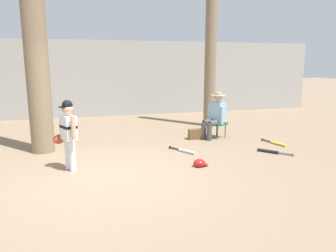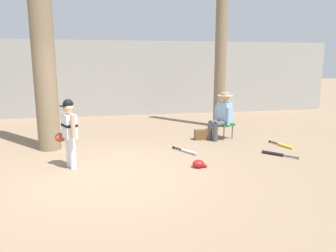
{
  "view_description": "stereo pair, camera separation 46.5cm",
  "coord_description": "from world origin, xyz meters",
  "px_view_note": "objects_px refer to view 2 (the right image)",
  "views": [
    {
      "loc": [
        -0.45,
        -5.32,
        1.96
      ],
      "look_at": [
        1.19,
        0.51,
        0.75
      ],
      "focal_mm": 34.08,
      "sensor_mm": 36.0,
      "label": 1
    },
    {
      "loc": [
        -0.0,
        -5.42,
        1.96
      ],
      "look_at": [
        1.19,
        0.51,
        0.75
      ],
      "focal_mm": 34.08,
      "sensor_mm": 36.0,
      "label": 2
    }
  ],
  "objects_px": {
    "bat_aluminum_silver": "(187,151)",
    "bat_black_composite": "(275,154)",
    "bat_yellow_trainer": "(284,145)",
    "batting_helmet_red": "(199,164)",
    "handbag_beside_stool": "(201,135)",
    "folding_stool": "(224,125)",
    "seated_spectator": "(222,115)",
    "tree_behind_spectator": "(221,41)",
    "tree_near_player": "(41,28)",
    "young_ballplayer": "(69,129)"
  },
  "relations": [
    {
      "from": "handbag_beside_stool",
      "to": "batting_helmet_red",
      "type": "xyz_separation_m",
      "value": [
        -0.71,
        -2.13,
        -0.06
      ]
    },
    {
      "from": "tree_behind_spectator",
      "to": "bat_aluminum_silver",
      "type": "distance_m",
      "value": 4.1
    },
    {
      "from": "folding_stool",
      "to": "batting_helmet_red",
      "type": "xyz_separation_m",
      "value": [
        -1.33,
        -2.14,
        -0.3
      ]
    },
    {
      "from": "young_ballplayer",
      "to": "bat_aluminum_silver",
      "type": "relative_size",
      "value": 1.93
    },
    {
      "from": "young_ballplayer",
      "to": "seated_spectator",
      "type": "xyz_separation_m",
      "value": [
        3.62,
        1.62,
        -0.1
      ]
    },
    {
      "from": "bat_aluminum_silver",
      "to": "batting_helmet_red",
      "type": "bearing_deg",
      "value": -92.58
    },
    {
      "from": "tree_near_player",
      "to": "bat_aluminum_silver",
      "type": "height_order",
      "value": "tree_near_player"
    },
    {
      "from": "tree_behind_spectator",
      "to": "folding_stool",
      "type": "height_order",
      "value": "tree_behind_spectator"
    },
    {
      "from": "tree_near_player",
      "to": "bat_aluminum_silver",
      "type": "distance_m",
      "value": 4.12
    },
    {
      "from": "bat_aluminum_silver",
      "to": "tree_behind_spectator",
      "type": "bearing_deg",
      "value": 57.62
    },
    {
      "from": "handbag_beside_stool",
      "to": "bat_black_composite",
      "type": "relative_size",
      "value": 0.55
    },
    {
      "from": "tree_behind_spectator",
      "to": "folding_stool",
      "type": "distance_m",
      "value": 2.76
    },
    {
      "from": "batting_helmet_red",
      "to": "handbag_beside_stool",
      "type": "bearing_deg",
      "value": 71.57
    },
    {
      "from": "handbag_beside_stool",
      "to": "bat_aluminum_silver",
      "type": "height_order",
      "value": "handbag_beside_stool"
    },
    {
      "from": "tree_behind_spectator",
      "to": "young_ballplayer",
      "type": "distance_m",
      "value": 5.57
    },
    {
      "from": "young_ballplayer",
      "to": "bat_yellow_trainer",
      "type": "height_order",
      "value": "young_ballplayer"
    },
    {
      "from": "bat_black_composite",
      "to": "batting_helmet_red",
      "type": "height_order",
      "value": "batting_helmet_red"
    },
    {
      "from": "tree_behind_spectator",
      "to": "batting_helmet_red",
      "type": "distance_m",
      "value": 4.83
    },
    {
      "from": "tree_near_player",
      "to": "batting_helmet_red",
      "type": "relative_size",
      "value": 21.66
    },
    {
      "from": "folding_stool",
      "to": "bat_yellow_trainer",
      "type": "height_order",
      "value": "folding_stool"
    },
    {
      "from": "bat_yellow_trainer",
      "to": "batting_helmet_red",
      "type": "height_order",
      "value": "batting_helmet_red"
    },
    {
      "from": "tree_near_player",
      "to": "tree_behind_spectator",
      "type": "bearing_deg",
      "value": 20.56
    },
    {
      "from": "handbag_beside_stool",
      "to": "bat_yellow_trainer",
      "type": "distance_m",
      "value": 2.01
    },
    {
      "from": "handbag_beside_stool",
      "to": "bat_aluminum_silver",
      "type": "bearing_deg",
      "value": -120.58
    },
    {
      "from": "bat_aluminum_silver",
      "to": "bat_black_composite",
      "type": "height_order",
      "value": "same"
    },
    {
      "from": "handbag_beside_stool",
      "to": "bat_yellow_trainer",
      "type": "relative_size",
      "value": 0.47
    },
    {
      "from": "tree_near_player",
      "to": "young_ballplayer",
      "type": "height_order",
      "value": "tree_near_player"
    },
    {
      "from": "bat_aluminum_silver",
      "to": "bat_black_composite",
      "type": "xyz_separation_m",
      "value": [
        1.81,
        -0.56,
        0.0
      ]
    },
    {
      "from": "bat_aluminum_silver",
      "to": "bat_black_composite",
      "type": "distance_m",
      "value": 1.89
    },
    {
      "from": "young_ballplayer",
      "to": "bat_black_composite",
      "type": "height_order",
      "value": "young_ballplayer"
    },
    {
      "from": "bat_yellow_trainer",
      "to": "tree_near_player",
      "type": "bearing_deg",
      "value": 170.63
    },
    {
      "from": "folding_stool",
      "to": "handbag_beside_stool",
      "type": "distance_m",
      "value": 0.67
    },
    {
      "from": "folding_stool",
      "to": "batting_helmet_red",
      "type": "distance_m",
      "value": 2.53
    },
    {
      "from": "seated_spectator",
      "to": "folding_stool",
      "type": "bearing_deg",
      "value": 23.03
    },
    {
      "from": "folding_stool",
      "to": "bat_aluminum_silver",
      "type": "height_order",
      "value": "folding_stool"
    },
    {
      "from": "tree_near_player",
      "to": "seated_spectator",
      "type": "height_order",
      "value": "tree_near_player"
    },
    {
      "from": "bat_yellow_trainer",
      "to": "seated_spectator",
      "type": "bearing_deg",
      "value": 138.08
    },
    {
      "from": "bat_yellow_trainer",
      "to": "handbag_beside_stool",
      "type": "bearing_deg",
      "value": 147.56
    },
    {
      "from": "tree_behind_spectator",
      "to": "young_ballplayer",
      "type": "xyz_separation_m",
      "value": [
        -4.14,
        -3.24,
        -1.85
      ]
    },
    {
      "from": "bat_aluminum_silver",
      "to": "tree_near_player",
      "type": "bearing_deg",
      "value": 162.81
    },
    {
      "from": "folding_stool",
      "to": "tree_behind_spectator",
      "type": "bearing_deg",
      "value": 74.7
    },
    {
      "from": "tree_behind_spectator",
      "to": "batting_helmet_red",
      "type": "relative_size",
      "value": 20.72
    },
    {
      "from": "tree_near_player",
      "to": "handbag_beside_stool",
      "type": "height_order",
      "value": "tree_near_player"
    },
    {
      "from": "bat_yellow_trainer",
      "to": "batting_helmet_red",
      "type": "distance_m",
      "value": 2.63
    },
    {
      "from": "tree_behind_spectator",
      "to": "handbag_beside_stool",
      "type": "height_order",
      "value": "tree_behind_spectator"
    },
    {
      "from": "young_ballplayer",
      "to": "handbag_beside_stool",
      "type": "bearing_deg",
      "value": 28.14
    },
    {
      "from": "batting_helmet_red",
      "to": "bat_yellow_trainer",
      "type": "bearing_deg",
      "value": 23.61
    },
    {
      "from": "young_ballplayer",
      "to": "tree_behind_spectator",
      "type": "bearing_deg",
      "value": 38.01
    },
    {
      "from": "seated_spectator",
      "to": "bat_black_composite",
      "type": "xyz_separation_m",
      "value": [
        0.61,
        -1.65,
        -0.61
      ]
    },
    {
      "from": "seated_spectator",
      "to": "handbag_beside_stool",
      "type": "xyz_separation_m",
      "value": [
        -0.53,
        0.03,
        -0.51
      ]
    }
  ]
}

